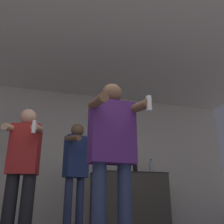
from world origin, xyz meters
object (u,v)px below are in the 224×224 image
(bottle_clear_vodka, at_px, (135,168))
(bottle_red_label, at_px, (108,165))
(person_spectator_back, at_px, (76,166))
(bottle_short_whiskey, at_px, (125,166))
(bottle_amber_bourbon, at_px, (151,167))
(person_woman_foreground, at_px, (112,148))
(person_man_side, at_px, (22,167))

(bottle_clear_vodka, xyz_separation_m, bottle_red_label, (-0.53, 0.00, 0.03))
(bottle_red_label, height_order, person_spectator_back, person_spectator_back)
(bottle_short_whiskey, relative_size, bottle_amber_bourbon, 1.07)
(person_woman_foreground, xyz_separation_m, person_spectator_back, (-0.13, 1.45, 0.01))
(person_woman_foreground, bearing_deg, bottle_amber_bourbon, 56.86)
(person_spectator_back, bearing_deg, person_man_side, -136.83)
(bottle_amber_bourbon, bearing_deg, person_spectator_back, -156.05)
(bottle_amber_bourbon, xyz_separation_m, person_spectator_back, (-1.52, -0.68, -0.11))
(bottle_clear_vodka, bearing_deg, person_spectator_back, -150.51)
(person_woman_foreground, relative_size, person_man_side, 1.06)
(bottle_clear_vodka, bearing_deg, bottle_red_label, 180.00)
(person_man_side, bearing_deg, bottle_red_label, 44.32)
(bottle_clear_vodka, distance_m, person_spectator_back, 1.37)
(bottle_red_label, relative_size, person_spectator_back, 0.17)
(bottle_clear_vodka, height_order, person_woman_foreground, person_woman_foreground)
(person_spectator_back, bearing_deg, bottle_red_label, 45.49)
(bottle_red_label, xyz_separation_m, person_spectator_back, (-0.66, -0.68, -0.12))
(bottle_clear_vodka, bearing_deg, bottle_short_whiskey, -180.00)
(bottle_amber_bourbon, xyz_separation_m, person_man_side, (-2.23, -1.34, -0.24))
(bottle_amber_bourbon, relative_size, person_spectator_back, 0.16)
(person_man_side, height_order, person_spectator_back, person_spectator_back)
(bottle_clear_vodka, relative_size, bottle_amber_bourbon, 0.85)
(bottle_red_label, height_order, person_woman_foreground, person_woman_foreground)
(bottle_red_label, distance_m, bottle_amber_bourbon, 0.86)
(bottle_clear_vodka, distance_m, person_woman_foreground, 2.38)
(bottle_short_whiskey, xyz_separation_m, person_spectator_back, (-1.00, -0.68, -0.11))
(bottle_clear_vodka, relative_size, person_man_side, 0.15)
(bottle_amber_bourbon, height_order, person_man_side, person_man_side)
(bottle_clear_vodka, height_order, bottle_red_label, bottle_red_label)
(person_woman_foreground, height_order, person_man_side, person_woman_foreground)
(bottle_clear_vodka, height_order, person_man_side, person_man_side)
(bottle_amber_bourbon, relative_size, person_man_side, 0.17)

